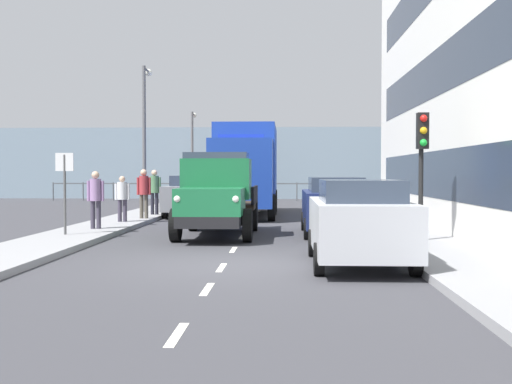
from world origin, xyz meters
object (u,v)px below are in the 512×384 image
(lorry_cargo_blue, at_px, (246,167))
(car_maroon_oppositeside_1, at_px, (209,191))
(car_navy_kerbside_1, at_px, (335,205))
(car_red_oppositeside_2, at_px, (221,188))
(pedestrian_couple_a, at_px, (122,195))
(car_silver_kerbside_near, at_px, (359,221))
(car_grey_oppositeside_0, at_px, (191,195))
(lamp_post_promenade, at_px, (145,125))
(traffic_light_near, at_px, (422,148))
(truck_vintage_green, at_px, (217,196))
(lamp_post_far, at_px, (193,146))
(pedestrian_near_railing, at_px, (155,188))
(pedestrian_couple_b, at_px, (96,195))
(pedestrian_by_lamp, at_px, (144,189))
(street_sign, at_px, (65,179))

(lorry_cargo_blue, relative_size, car_maroon_oppositeside_1, 1.93)
(car_navy_kerbside_1, distance_m, car_maroon_oppositeside_1, 14.78)
(car_red_oppositeside_2, height_order, pedestrian_couple_a, pedestrian_couple_a)
(car_navy_kerbside_1, distance_m, car_red_oppositeside_2, 20.78)
(car_silver_kerbside_near, xyz_separation_m, car_grey_oppositeside_0, (5.44, -13.91, 0.00))
(lorry_cargo_blue, relative_size, lamp_post_promenade, 1.31)
(car_maroon_oppositeside_1, bearing_deg, lorry_cargo_blue, 111.80)
(traffic_light_near, bearing_deg, lamp_post_promenade, -49.59)
(car_maroon_oppositeside_1, bearing_deg, truck_vintage_green, 97.81)
(truck_vintage_green, xyz_separation_m, lamp_post_far, (3.91, -21.98, 2.34))
(lamp_post_promenade, bearing_deg, pedestrian_near_railing, 113.86)
(pedestrian_couple_b, relative_size, traffic_light_near, 0.55)
(car_navy_kerbside_1, height_order, lamp_post_far, lamp_post_far)
(car_navy_kerbside_1, height_order, car_grey_oppositeside_0, same)
(traffic_light_near, bearing_deg, car_maroon_oppositeside_1, -66.05)
(pedestrian_couple_b, distance_m, pedestrian_by_lamp, 4.34)
(lorry_cargo_blue, height_order, pedestrian_couple_b, lorry_cargo_blue)
(car_silver_kerbside_near, relative_size, pedestrian_couple_a, 2.69)
(truck_vintage_green, relative_size, car_red_oppositeside_2, 1.31)
(car_grey_oppositeside_0, distance_m, lamp_post_far, 13.84)
(car_silver_kerbside_near, distance_m, pedestrian_couple_a, 11.46)
(lamp_post_promenade, bearing_deg, car_navy_kerbside_1, 132.38)
(car_maroon_oppositeside_1, relative_size, pedestrian_by_lamp, 2.33)
(car_grey_oppositeside_0, distance_m, pedestrian_by_lamp, 3.60)
(pedestrian_couple_b, distance_m, street_sign, 1.89)
(car_grey_oppositeside_0, relative_size, car_maroon_oppositeside_1, 1.08)
(traffic_light_near, bearing_deg, car_silver_kerbside_near, 59.64)
(pedestrian_couple_a, bearing_deg, traffic_light_near, 148.03)
(lorry_cargo_blue, distance_m, pedestrian_by_lamp, 5.18)
(lorry_cargo_blue, xyz_separation_m, pedestrian_by_lamp, (3.57, 3.65, -0.85))
(pedestrian_by_lamp, bearing_deg, car_grey_oppositeside_0, -110.85)
(car_red_oppositeside_2, bearing_deg, pedestrian_by_lamp, 85.35)
(car_red_oppositeside_2, bearing_deg, pedestrian_couple_b, 84.89)
(car_red_oppositeside_2, bearing_deg, pedestrian_couple_a, 84.46)
(lorry_cargo_blue, distance_m, car_silver_kerbside_near, 14.60)
(car_navy_kerbside_1, xyz_separation_m, traffic_light_near, (-1.95, 2.88, 1.58))
(car_navy_kerbside_1, relative_size, pedestrian_couple_b, 2.54)
(pedestrian_by_lamp, bearing_deg, car_navy_kerbside_1, 147.02)
(car_silver_kerbside_near, bearing_deg, car_navy_kerbside_1, -90.00)
(car_maroon_oppositeside_1, xyz_separation_m, traffic_light_near, (-7.39, 16.63, 1.58))
(car_maroon_oppositeside_1, xyz_separation_m, pedestrian_near_railing, (1.33, 7.22, 0.33))
(car_maroon_oppositeside_1, relative_size, lamp_post_far, 0.77)
(street_sign, bearing_deg, car_red_oppositeside_2, -95.51)
(car_red_oppositeside_2, distance_m, lamp_post_promenade, 12.36)
(lorry_cargo_blue, relative_size, car_silver_kerbside_near, 1.93)
(truck_vintage_green, relative_size, lorry_cargo_blue, 0.69)
(traffic_light_near, bearing_deg, car_grey_oppositeside_0, -55.11)
(car_red_oppositeside_2, bearing_deg, lamp_post_promenade, 79.98)
(lorry_cargo_blue, relative_size, pedestrian_couple_a, 5.18)
(pedestrian_couple_a, bearing_deg, lamp_post_far, -89.26)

